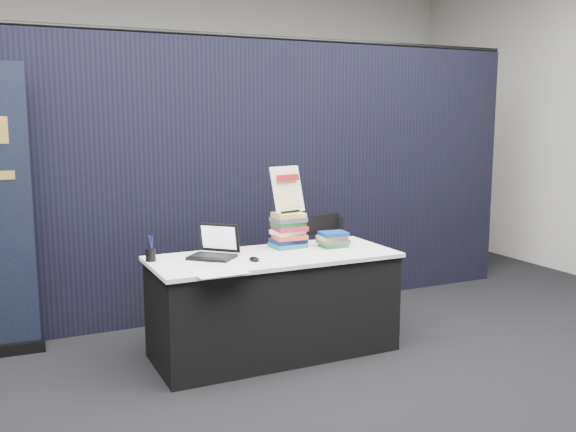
% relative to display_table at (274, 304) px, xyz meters
% --- Properties ---
extents(floor, '(8.00, 8.00, 0.00)m').
position_rel_display_table_xyz_m(floor, '(0.00, -0.55, -0.38)').
color(floor, black).
rests_on(floor, ground).
extents(wall_back, '(8.00, 0.02, 3.50)m').
position_rel_display_table_xyz_m(wall_back, '(0.00, 3.45, 1.37)').
color(wall_back, '#BAB7B0').
rests_on(wall_back, floor).
extents(drape_partition, '(6.00, 0.08, 2.40)m').
position_rel_display_table_xyz_m(drape_partition, '(0.00, 1.05, 0.82)').
color(drape_partition, black).
rests_on(drape_partition, floor).
extents(display_table, '(1.80, 0.75, 0.75)m').
position_rel_display_table_xyz_m(display_table, '(0.00, 0.00, 0.00)').
color(display_table, black).
rests_on(display_table, floor).
extents(laptop, '(0.37, 0.42, 0.24)m').
position_rel_display_table_xyz_m(laptop, '(-0.45, 0.11, 0.43)').
color(laptop, black).
rests_on(laptop, display_table).
extents(mouse, '(0.08, 0.11, 0.03)m').
position_rel_display_table_xyz_m(mouse, '(-0.21, -0.14, 0.39)').
color(mouse, black).
rests_on(mouse, display_table).
extents(brochure_left, '(0.35, 0.26, 0.00)m').
position_rel_display_table_xyz_m(brochure_left, '(-0.53, -0.33, 0.38)').
color(brochure_left, white).
rests_on(brochure_left, display_table).
extents(brochure_mid, '(0.29, 0.22, 0.00)m').
position_rel_display_table_xyz_m(brochure_mid, '(-0.49, -0.16, 0.38)').
color(brochure_mid, silver).
rests_on(brochure_mid, display_table).
extents(brochure_right, '(0.30, 0.24, 0.00)m').
position_rel_display_table_xyz_m(brochure_right, '(-0.27, -0.13, 0.38)').
color(brochure_right, silver).
rests_on(brochure_right, display_table).
extents(pen_cup, '(0.08, 0.08, 0.09)m').
position_rel_display_table_xyz_m(pen_cup, '(-0.86, 0.18, 0.42)').
color(pen_cup, black).
rests_on(pen_cup, display_table).
extents(book_stack_tall, '(0.25, 0.19, 0.27)m').
position_rel_display_table_xyz_m(book_stack_tall, '(0.22, 0.20, 0.51)').
color(book_stack_tall, '#1D6F67').
rests_on(book_stack_tall, display_table).
extents(book_stack_short, '(0.21, 0.17, 0.12)m').
position_rel_display_table_xyz_m(book_stack_short, '(0.53, 0.07, 0.43)').
color(book_stack_short, '#1F7430').
rests_on(book_stack_short, display_table).
extents(info_sign, '(0.28, 0.16, 0.37)m').
position_rel_display_table_xyz_m(info_sign, '(0.22, 0.23, 0.82)').
color(info_sign, black).
rests_on(info_sign, book_stack_tall).
extents(stacking_chair, '(0.50, 0.51, 0.92)m').
position_rel_display_table_xyz_m(stacking_chair, '(0.69, 0.39, 0.14)').
color(stacking_chair, black).
rests_on(stacking_chair, floor).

